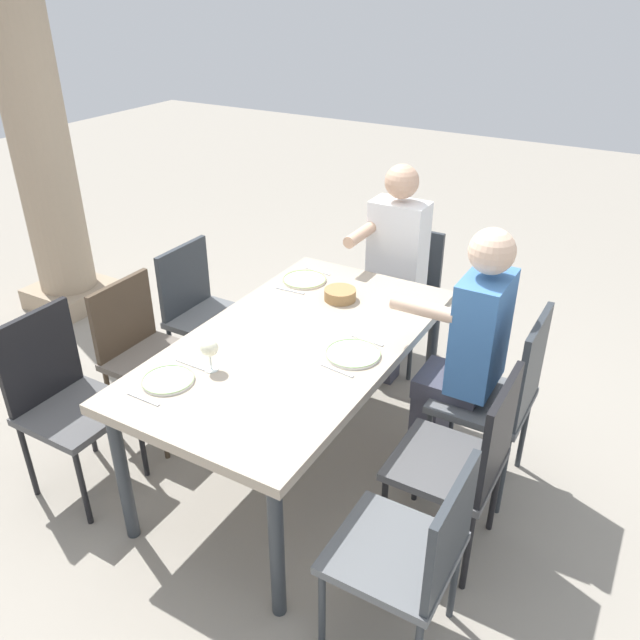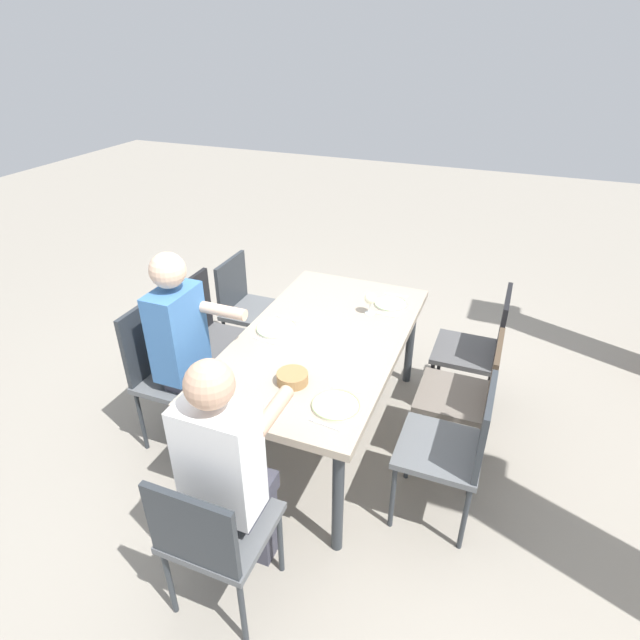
{
  "view_description": "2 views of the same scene",
  "coord_description": "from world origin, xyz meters",
  "px_view_note": "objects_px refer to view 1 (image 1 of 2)",
  "views": [
    {
      "loc": [
        -2.21,
        -1.42,
        2.31
      ],
      "look_at": [
        0.06,
        -0.1,
        0.87
      ],
      "focal_mm": 35.88,
      "sensor_mm": 36.0,
      "label": 1
    },
    {
      "loc": [
        2.5,
        0.98,
        2.43
      ],
      "look_at": [
        -0.05,
        -0.03,
        0.86
      ],
      "focal_mm": 28.89,
      "sensor_mm": 36.0,
      "label": 2
    }
  ],
  "objects_px": {
    "chair_mid_north": "(144,347)",
    "bread_basket": "(340,294)",
    "chair_east_south": "(502,391)",
    "chair_head_east": "(403,285)",
    "wine_glass_0": "(209,348)",
    "plate_2": "(304,280)",
    "chair_east_north": "(202,308)",
    "plate_0": "(168,380)",
    "chair_west_south": "(414,550)",
    "dining_table": "(296,352)",
    "chair_mid_south": "(466,457)",
    "chair_west_north": "(62,394)",
    "diner_man_white": "(392,267)",
    "diner_woman_green": "(465,351)",
    "stone_column_centre": "(34,113)",
    "plate_1": "(353,354)"
  },
  "relations": [
    {
      "from": "chair_east_north",
      "to": "plate_2",
      "type": "distance_m",
      "value": 0.68
    },
    {
      "from": "stone_column_centre",
      "to": "wine_glass_0",
      "type": "height_order",
      "value": "stone_column_centre"
    },
    {
      "from": "chair_west_south",
      "to": "bread_basket",
      "type": "height_order",
      "value": "chair_west_south"
    },
    {
      "from": "chair_mid_south",
      "to": "stone_column_centre",
      "type": "distance_m",
      "value": 3.65
    },
    {
      "from": "chair_west_south",
      "to": "bread_basket",
      "type": "xyz_separation_m",
      "value": [
        1.14,
        0.93,
        0.29
      ]
    },
    {
      "from": "diner_woman_green",
      "to": "bread_basket",
      "type": "xyz_separation_m",
      "value": [
        0.11,
        0.74,
        0.07
      ]
    },
    {
      "from": "diner_woman_green",
      "to": "wine_glass_0",
      "type": "relative_size",
      "value": 8.84
    },
    {
      "from": "chair_west_south",
      "to": "plate_2",
      "type": "xyz_separation_m",
      "value": [
        1.25,
        1.21,
        0.27
      ]
    },
    {
      "from": "chair_west_north",
      "to": "wine_glass_0",
      "type": "distance_m",
      "value": 0.84
    },
    {
      "from": "chair_mid_north",
      "to": "chair_west_south",
      "type": "bearing_deg",
      "value": -106.54
    },
    {
      "from": "chair_east_north",
      "to": "plate_0",
      "type": "bearing_deg",
      "value": -146.95
    },
    {
      "from": "chair_mid_south",
      "to": "diner_woman_green",
      "type": "bearing_deg",
      "value": 21.36
    },
    {
      "from": "stone_column_centre",
      "to": "bread_basket",
      "type": "relative_size",
      "value": 17.44
    },
    {
      "from": "chair_east_south",
      "to": "stone_column_centre",
      "type": "height_order",
      "value": "stone_column_centre"
    },
    {
      "from": "stone_column_centre",
      "to": "chair_east_south",
      "type": "bearing_deg",
      "value": -95.26
    },
    {
      "from": "wine_glass_0",
      "to": "chair_mid_south",
      "type": "bearing_deg",
      "value": -75.67
    },
    {
      "from": "plate_2",
      "to": "chair_west_south",
      "type": "bearing_deg",
      "value": -135.82
    },
    {
      "from": "chair_west_north",
      "to": "diner_woman_green",
      "type": "xyz_separation_m",
      "value": [
        1.04,
        -1.62,
        0.19
      ]
    },
    {
      "from": "chair_mid_north",
      "to": "bread_basket",
      "type": "xyz_separation_m",
      "value": [
        0.61,
        -0.88,
        0.28
      ]
    },
    {
      "from": "diner_woman_green",
      "to": "stone_column_centre",
      "type": "distance_m",
      "value": 3.34
    },
    {
      "from": "chair_east_south",
      "to": "chair_head_east",
      "type": "height_order",
      "value": "chair_east_south"
    },
    {
      "from": "wine_glass_0",
      "to": "plate_2",
      "type": "bearing_deg",
      "value": 7.03
    },
    {
      "from": "wine_glass_0",
      "to": "plate_0",
      "type": "bearing_deg",
      "value": 149.25
    },
    {
      "from": "diner_man_white",
      "to": "chair_head_east",
      "type": "bearing_deg",
      "value": -0.91
    },
    {
      "from": "wine_glass_0",
      "to": "plate_2",
      "type": "distance_m",
      "value": 1.0
    },
    {
      "from": "chair_west_south",
      "to": "plate_0",
      "type": "relative_size",
      "value": 3.81
    },
    {
      "from": "dining_table",
      "to": "chair_east_south",
      "type": "xyz_separation_m",
      "value": [
        0.38,
        -0.91,
        -0.14
      ]
    },
    {
      "from": "chair_mid_south",
      "to": "plate_2",
      "type": "height_order",
      "value": "chair_mid_south"
    },
    {
      "from": "chair_mid_north",
      "to": "plate_2",
      "type": "xyz_separation_m",
      "value": [
        0.71,
        -0.59,
        0.26
      ]
    },
    {
      "from": "chair_west_north",
      "to": "diner_man_white",
      "type": "height_order",
      "value": "diner_man_white"
    },
    {
      "from": "chair_mid_north",
      "to": "plate_2",
      "type": "height_order",
      "value": "chair_mid_north"
    },
    {
      "from": "chair_east_south",
      "to": "bread_basket",
      "type": "distance_m",
      "value": 0.97
    },
    {
      "from": "wine_glass_0",
      "to": "diner_man_white",
      "type": "bearing_deg",
      "value": -6.87
    },
    {
      "from": "chair_east_south",
      "to": "diner_man_white",
      "type": "xyz_separation_m",
      "value": [
        0.74,
        0.91,
        0.16
      ]
    },
    {
      "from": "dining_table",
      "to": "chair_mid_south",
      "type": "distance_m",
      "value": 0.93
    },
    {
      "from": "plate_0",
      "to": "wine_glass_0",
      "type": "height_order",
      "value": "wine_glass_0"
    },
    {
      "from": "chair_west_north",
      "to": "chair_east_north",
      "type": "xyz_separation_m",
      "value": [
        1.04,
        -0.01,
        -0.0
      ]
    },
    {
      "from": "chair_west_south",
      "to": "plate_2",
      "type": "bearing_deg",
      "value": 44.18
    },
    {
      "from": "chair_east_north",
      "to": "plate_2",
      "type": "bearing_deg",
      "value": -70.7
    },
    {
      "from": "chair_east_north",
      "to": "wine_glass_0",
      "type": "bearing_deg",
      "value": -137.44
    },
    {
      "from": "chair_east_north",
      "to": "plate_1",
      "type": "height_order",
      "value": "chair_east_north"
    },
    {
      "from": "wine_glass_0",
      "to": "chair_east_south",
      "type": "bearing_deg",
      "value": -54.54
    },
    {
      "from": "wine_glass_0",
      "to": "bread_basket",
      "type": "bearing_deg",
      "value": -10.48
    },
    {
      "from": "chair_west_north",
      "to": "chair_mid_north",
      "type": "relative_size",
      "value": 1.07
    },
    {
      "from": "diner_man_white",
      "to": "wine_glass_0",
      "type": "bearing_deg",
      "value": 173.13
    },
    {
      "from": "dining_table",
      "to": "plate_2",
      "type": "relative_size",
      "value": 7.17
    },
    {
      "from": "chair_west_south",
      "to": "chair_head_east",
      "type": "relative_size",
      "value": 0.99
    },
    {
      "from": "chair_east_south",
      "to": "chair_head_east",
      "type": "bearing_deg",
      "value": 44.64
    },
    {
      "from": "chair_mid_south",
      "to": "chair_head_east",
      "type": "height_order",
      "value": "chair_mid_south"
    },
    {
      "from": "chair_east_north",
      "to": "chair_east_south",
      "type": "bearing_deg",
      "value": -90.0
    }
  ]
}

